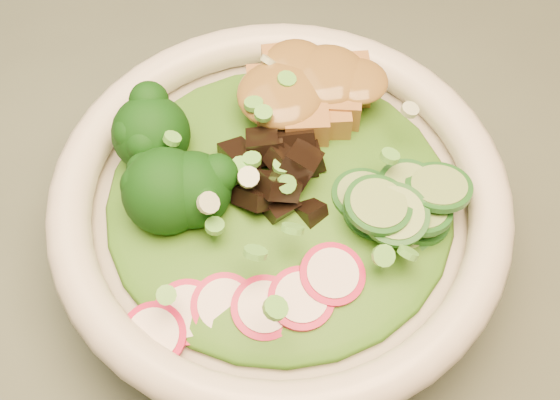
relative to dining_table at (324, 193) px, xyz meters
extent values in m
cube|color=#495647|center=(0.00, 0.00, 0.10)|extent=(1.20, 0.80, 0.03)
cylinder|color=silver|center=(-0.07, -0.10, 0.14)|extent=(0.25, 0.25, 0.05)
torus|color=silver|center=(-0.07, -0.10, 0.18)|extent=(0.28, 0.28, 0.03)
ellipsoid|color=#1F5812|center=(-0.07, -0.10, 0.18)|extent=(0.21, 0.21, 0.03)
ellipsoid|color=brown|center=(-0.04, -0.04, 0.20)|extent=(0.07, 0.06, 0.02)
camera|label=1|loc=(-0.14, -0.34, 0.58)|focal=50.00mm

